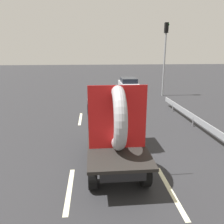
{
  "coord_description": "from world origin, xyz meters",
  "views": [
    {
      "loc": [
        -1.2,
        -8.65,
        4.32
      ],
      "look_at": [
        -0.39,
        0.27,
        1.83
      ],
      "focal_mm": 35.88,
      "sensor_mm": 36.0,
      "label": 1
    }
  ],
  "objects": [
    {
      "name": "lane_dash_right_near",
      "position": [
        1.21,
        -2.64,
        0.0
      ],
      "size": [
        0.16,
        2.79,
        0.01
      ],
      "primitive_type": "cube",
      "rotation": [
        0.0,
        0.0,
        1.57
      ],
      "color": "beige",
      "rests_on": "ground_plane"
    },
    {
      "name": "traffic_light",
      "position": [
        5.65,
        12.35,
        4.3
      ],
      "size": [
        0.42,
        0.36,
        6.7
      ],
      "color": "gray",
      "rests_on": "ground_plane"
    },
    {
      "name": "lane_dash_left_near",
      "position": [
        -2.0,
        -2.32,
        0.0
      ],
      "size": [
        0.16,
        2.47,
        0.01
      ],
      "primitive_type": "cube",
      "rotation": [
        0.0,
        0.0,
        1.57
      ],
      "color": "beige",
      "rests_on": "ground_plane"
    },
    {
      "name": "ground_plane",
      "position": [
        0.0,
        0.0,
        0.0
      ],
      "size": [
        120.0,
        120.0,
        0.0
      ],
      "primitive_type": "plane",
      "color": "#28282B"
    },
    {
      "name": "guardrail",
      "position": [
        4.64,
        1.6,
        0.53
      ],
      "size": [
        0.1,
        13.41,
        0.71
      ],
      "color": "gray",
      "rests_on": "ground_plane"
    },
    {
      "name": "lane_dash_left_far",
      "position": [
        -2.0,
        5.34,
        0.0
      ],
      "size": [
        0.16,
        2.58,
        0.01
      ],
      "primitive_type": "cube",
      "rotation": [
        0.0,
        0.0,
        1.57
      ],
      "color": "beige",
      "rests_on": "ground_plane"
    },
    {
      "name": "lane_dash_right_far",
      "position": [
        1.21,
        5.57,
        0.0
      ],
      "size": [
        0.16,
        2.56,
        0.01
      ],
      "primitive_type": "cube",
      "rotation": [
        0.0,
        0.0,
        1.57
      ],
      "color": "beige",
      "rests_on": "ground_plane"
    },
    {
      "name": "flatbed_truck",
      "position": [
        -0.39,
        -0.07,
        1.58
      ],
      "size": [
        2.02,
        5.01,
        3.26
      ],
      "color": "black",
      "rests_on": "ground_plane"
    },
    {
      "name": "distant_sedan",
      "position": [
        2.82,
        15.67,
        0.73
      ],
      "size": [
        1.79,
        4.18,
        1.36
      ],
      "color": "black",
      "rests_on": "ground_plane"
    }
  ]
}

